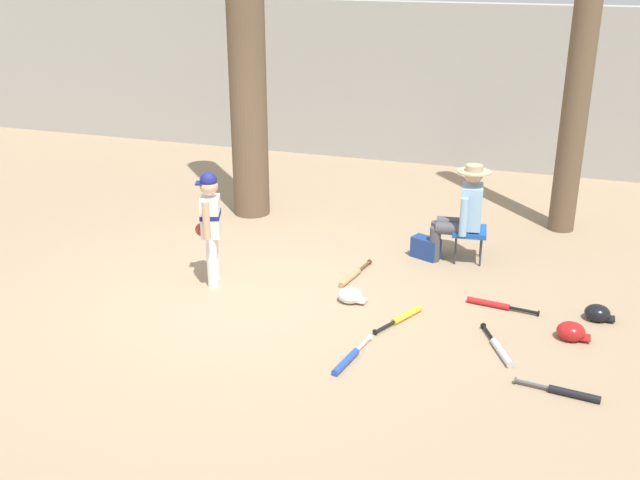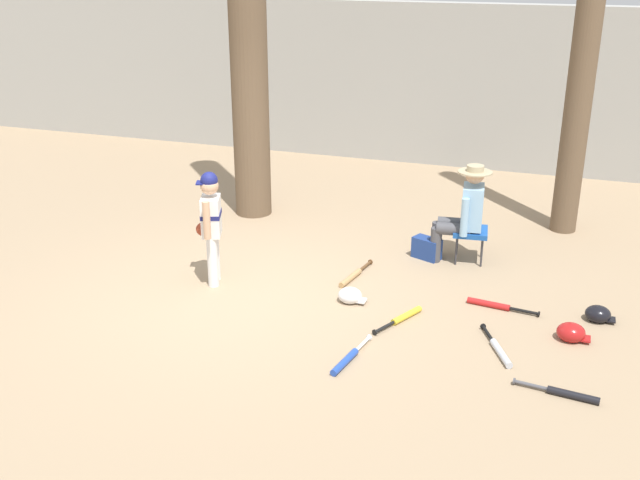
# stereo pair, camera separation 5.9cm
# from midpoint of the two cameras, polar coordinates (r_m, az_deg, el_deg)

# --- Properties ---
(ground_plane) EXTENTS (60.00, 60.00, 0.00)m
(ground_plane) POSITION_cam_midpoint_polar(r_m,az_deg,el_deg) (8.22, -6.26, -4.40)
(ground_plane) COLOR #9E8466
(concrete_back_wall) EXTENTS (18.00, 0.36, 2.71)m
(concrete_back_wall) POSITION_cam_midpoint_polar(r_m,az_deg,el_deg) (13.38, 4.63, 11.90)
(concrete_back_wall) COLOR #9E9E99
(concrete_back_wall) RESTS_ON ground
(tree_near_player) EXTENTS (0.72, 0.72, 5.99)m
(tree_near_player) POSITION_cam_midpoint_polar(r_m,az_deg,el_deg) (10.23, -5.86, 16.18)
(tree_near_player) COLOR brown
(tree_near_player) RESTS_ON ground
(tree_behind_spectator) EXTENTS (0.49, 0.49, 6.10)m
(tree_behind_spectator) POSITION_cam_midpoint_polar(r_m,az_deg,el_deg) (10.04, 19.53, 15.93)
(tree_behind_spectator) COLOR brown
(tree_behind_spectator) RESTS_ON ground
(young_ballplayer) EXTENTS (0.45, 0.56, 1.31)m
(young_ballplayer) POSITION_cam_midpoint_polar(r_m,az_deg,el_deg) (8.35, -8.57, 1.46)
(young_ballplayer) COLOR white
(young_ballplayer) RESTS_ON ground
(folding_stool) EXTENTS (0.44, 0.44, 0.41)m
(folding_stool) POSITION_cam_midpoint_polar(r_m,az_deg,el_deg) (9.16, 11.13, 0.58)
(folding_stool) COLOR #194C9E
(folding_stool) RESTS_ON ground
(seated_spectator) EXTENTS (0.67, 0.54, 1.20)m
(seated_spectator) POSITION_cam_midpoint_polar(r_m,az_deg,el_deg) (9.06, 10.63, 2.25)
(seated_spectator) COLOR #47474C
(seated_spectator) RESTS_ON ground
(handbag_beside_stool) EXTENTS (0.38, 0.30, 0.26)m
(handbag_beside_stool) POSITION_cam_midpoint_polar(r_m,az_deg,el_deg) (9.23, 7.88, -0.60)
(handbag_beside_stool) COLOR navy
(handbag_beside_stool) RESTS_ON ground
(bat_red_barrel) EXTENTS (0.76, 0.16, 0.07)m
(bat_red_barrel) POSITION_cam_midpoint_polar(r_m,az_deg,el_deg) (8.15, 12.90, -4.81)
(bat_red_barrel) COLOR red
(bat_red_barrel) RESTS_ON ground
(bat_blue_youth) EXTENTS (0.19, 0.75, 0.07)m
(bat_blue_youth) POSITION_cam_midpoint_polar(r_m,az_deg,el_deg) (6.97, 1.95, -9.03)
(bat_blue_youth) COLOR #2347AD
(bat_blue_youth) RESTS_ON ground
(bat_wood_tan) EXTENTS (0.19, 0.77, 0.07)m
(bat_wood_tan) POSITION_cam_midpoint_polar(r_m,az_deg,el_deg) (8.62, 2.28, -2.76)
(bat_wood_tan) COLOR tan
(bat_wood_tan) RESTS_ON ground
(bat_aluminum_silver) EXTENTS (0.39, 0.72, 0.07)m
(bat_aluminum_silver) POSITION_cam_midpoint_polar(r_m,az_deg,el_deg) (7.31, 13.28, -8.10)
(bat_aluminum_silver) COLOR #B7BCC6
(bat_aluminum_silver) RESTS_ON ground
(bat_yellow_trainer) EXTENTS (0.37, 0.69, 0.07)m
(bat_yellow_trainer) POSITION_cam_midpoint_polar(r_m,az_deg,el_deg) (7.74, 6.14, -5.85)
(bat_yellow_trainer) COLOR yellow
(bat_yellow_trainer) RESTS_ON ground
(bat_black_composite) EXTENTS (0.72, 0.15, 0.07)m
(bat_black_composite) POSITION_cam_midpoint_polar(r_m,az_deg,el_deg) (6.81, 18.08, -10.98)
(bat_black_composite) COLOR black
(bat_black_composite) RESTS_ON ground
(batting_helmet_white) EXTENTS (0.31, 0.24, 0.18)m
(batting_helmet_white) POSITION_cam_midpoint_polar(r_m,az_deg,el_deg) (8.05, 2.10, -4.24)
(batting_helmet_white) COLOR silver
(batting_helmet_white) RESTS_ON ground
(batting_helmet_red) EXTENTS (0.32, 0.25, 0.19)m
(batting_helmet_red) POSITION_cam_midpoint_polar(r_m,az_deg,el_deg) (7.71, 18.38, -6.63)
(batting_helmet_red) COLOR #A81919
(batting_helmet_red) RESTS_ON ground
(batting_helmet_black) EXTENTS (0.30, 0.23, 0.18)m
(batting_helmet_black) POSITION_cam_midpoint_polar(r_m,az_deg,el_deg) (8.18, 20.20, -5.25)
(batting_helmet_black) COLOR black
(batting_helmet_black) RESTS_ON ground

